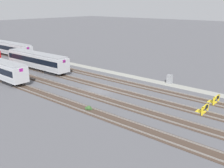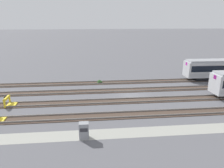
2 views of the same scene
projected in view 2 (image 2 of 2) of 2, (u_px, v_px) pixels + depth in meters
ground_plane at (132, 95)px, 32.05m from camera, size 400.00×400.00×0.00m
service_walkway at (152, 131)px, 21.78m from camera, size 54.00×2.00×0.01m
rail_track_nearest at (143, 114)px, 25.62m from camera, size 90.00×2.24×0.21m
rail_track_near_inner at (135, 100)px, 29.90m from camera, size 90.00×2.24×0.21m
rail_track_middle at (129, 90)px, 34.18m from camera, size 90.00×2.24×0.21m
rail_track_far_inner at (125, 82)px, 38.45m from camera, size 90.00×2.24×0.21m
bumper_stop_near_inner_track at (9, 102)px, 28.15m from camera, size 1.34×2.00×1.22m
electrical_cabinet at (84, 131)px, 20.33m from camera, size 0.90×0.73×1.60m
weed_clump at (100, 82)px, 37.83m from camera, size 0.92×0.70×0.64m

